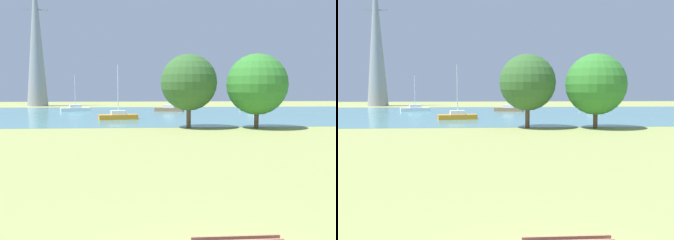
% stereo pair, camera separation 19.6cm
% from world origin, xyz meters
% --- Properties ---
extents(ground_plane, '(160.00, 160.00, 0.00)m').
position_xyz_m(ground_plane, '(0.00, 22.00, 0.00)').
color(ground_plane, '#8C9351').
extents(water_surface, '(140.00, 40.00, 0.02)m').
position_xyz_m(water_surface, '(0.00, 50.00, 0.01)').
color(water_surface, teal).
rests_on(water_surface, ground).
extents(sailboat_brown, '(5.02, 2.62, 6.70)m').
position_xyz_m(sailboat_brown, '(2.80, 56.02, 0.46)').
color(sailboat_brown, brown).
rests_on(sailboat_brown, water_surface).
extents(sailboat_orange, '(5.01, 2.45, 6.79)m').
position_xyz_m(sailboat_orange, '(-4.75, 40.09, 0.46)').
color(sailboat_orange, orange).
rests_on(sailboat_orange, water_surface).
extents(sailboat_gray, '(4.89, 1.83, 6.87)m').
position_xyz_m(sailboat_gray, '(17.35, 56.16, 0.46)').
color(sailboat_gray, gray).
rests_on(sailboat_gray, water_surface).
extents(sailboat_white, '(5.03, 2.85, 6.05)m').
position_xyz_m(sailboat_white, '(-12.91, 56.93, 0.45)').
color(sailboat_white, white).
rests_on(sailboat_white, water_surface).
extents(tree_west_far, '(5.54, 5.54, 7.25)m').
position_xyz_m(tree_west_far, '(2.78, 29.73, 4.47)').
color(tree_west_far, brown).
rests_on(tree_west_far, ground).
extents(tree_mid_shore, '(5.93, 5.93, 7.25)m').
position_xyz_m(tree_mid_shore, '(9.35, 28.93, 4.28)').
color(tree_mid_shore, brown).
rests_on(tree_mid_shore, ground).
extents(electricity_pylon, '(6.40, 4.40, 29.38)m').
position_xyz_m(electricity_pylon, '(-24.28, 76.52, 14.70)').
color(electricity_pylon, gray).
rests_on(electricity_pylon, ground).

